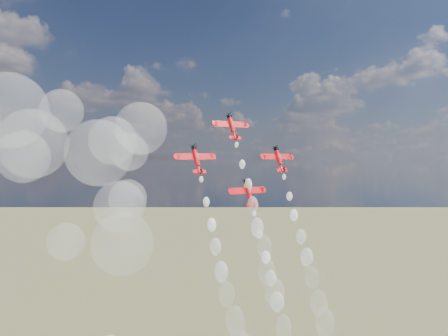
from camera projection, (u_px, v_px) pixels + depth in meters
plane_lead at (232, 126)px, 148.27m from camera, size 12.31×5.75×8.34m
plane_left at (196, 159)px, 135.88m from camera, size 12.31×5.75×8.34m
plane_right at (279, 159)px, 154.13m from camera, size 12.31×5.75×8.34m
plane_slot at (249, 193)px, 141.74m from camera, size 12.31×5.75×8.34m
smoke_trail_lead at (266, 262)px, 135.46m from camera, size 5.18×21.24×45.12m
smoke_trail_left at (232, 310)px, 123.25m from camera, size 5.10×20.89×45.11m
smoke_trail_right at (316, 292)px, 141.07m from camera, size 5.10×21.18×45.04m
drifted_smoke_cloud at (65, 160)px, 138.94m from camera, size 72.85×42.16×59.58m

